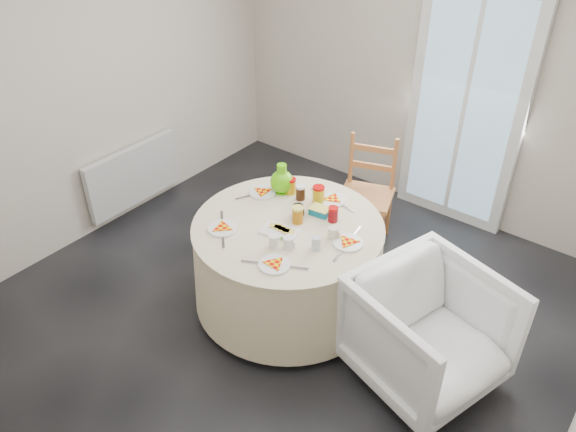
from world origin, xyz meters
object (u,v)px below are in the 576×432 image
Objects in this scene: table at (288,264)px; armchair at (429,332)px; wooden_chair at (366,196)px; green_pitcher at (282,175)px; radiator at (134,175)px.

table is 1.61× the size of armchair.
green_pitcher is (-0.34, -0.70, 0.40)m from wooden_chair.
green_pitcher is at bearing 6.55° from radiator.
wooden_chair is at bearing 24.53° from radiator.
radiator is at bearing 173.56° from green_pitcher.
wooden_chair is at bearing 64.01° from armchair.
table is (1.90, -0.13, -0.01)m from radiator.
green_pitcher is at bearing -135.07° from wooden_chair.
armchair is 1.54m from green_pitcher.
table is 1.13m from armchair.
green_pitcher reaches higher than radiator.
wooden_chair is at bearing 87.92° from table.
armchair is at bearing -25.54° from green_pitcher.
table is 1.02m from wooden_chair.
green_pitcher reaches higher than table.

